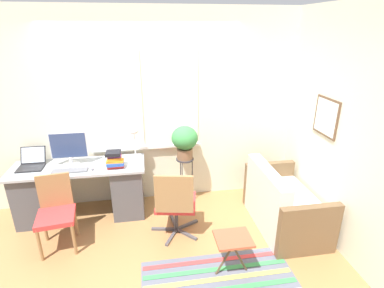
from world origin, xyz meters
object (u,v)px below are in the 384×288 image
laptop (32,163)px  potted_plant (185,140)px  office_chair_swivel (175,203)px  plant_stand (185,165)px  mouse (92,169)px  desk_lamp (134,134)px  desk_chair_wooden (56,211)px  keyboard (70,171)px  book_stack (115,160)px  monitor (69,148)px  couch_loveseat (283,206)px  folding_stool (233,241)px

laptop → potted_plant: size_ratio=0.72×
office_chair_swivel → plant_stand: office_chair_swivel is taller
mouse → office_chair_swivel: office_chair_swivel is taller
desk_lamp → desk_chair_wooden: size_ratio=0.51×
desk_lamp → plant_stand: desk_lamp is taller
keyboard → book_stack: book_stack is taller
office_chair_swivel → potted_plant: bearing=-96.0°
monitor → keyboard: size_ratio=1.06×
laptop → potted_plant: (1.99, 0.03, 0.18)m
desk_lamp → couch_loveseat: bearing=-23.2°
keyboard → folding_stool: bearing=-33.8°
keyboard → plant_stand: size_ratio=0.60×
desk_lamp → mouse: bearing=-151.7°
keyboard → desk_lamp: (0.81, 0.29, 0.33)m
book_stack → folding_stool: book_stack is taller
plant_stand → couch_loveseat: bearing=-32.9°
office_chair_swivel → folding_stool: office_chair_swivel is taller
potted_plant → book_stack: bearing=-166.1°
office_chair_swivel → desk_lamp: bearing=-47.9°
desk_chair_wooden → book_stack: bearing=25.9°
laptop → office_chair_swivel: 1.94m
mouse → plant_stand: mouse is taller
potted_plant → folding_stool: size_ratio=1.03×
desk_chair_wooden → laptop: bearing=114.7°
office_chair_swivel → folding_stool: (0.51, -0.72, -0.06)m
mouse → book_stack: book_stack is taller
monitor → plant_stand: 1.55m
desk_chair_wooden → couch_loveseat: 2.76m
laptop → folding_stool: 2.71m
folding_stool → couch_loveseat: bearing=38.4°
keyboard → mouse: (0.27, -0.00, 0.01)m
desk_chair_wooden → office_chair_swivel: office_chair_swivel is taller
mouse → desk_chair_wooden: bearing=-132.9°
office_chair_swivel → potted_plant: (0.22, 0.72, 0.52)m
couch_loveseat → laptop: bearing=77.1°
mouse → desk_chair_wooden: desk_chair_wooden is taller
keyboard → monitor: bearing=95.5°
laptop → desk_lamp: 1.35m
book_stack → potted_plant: size_ratio=0.48×
desk_chair_wooden → couch_loveseat: desk_chair_wooden is taller
keyboard → desk_chair_wooden: 0.52m
mouse → desk_lamp: 0.69m
mouse → book_stack: size_ratio=0.26×
desk_lamp → folding_stool: (0.97, -1.47, -0.69)m
desk_lamp → couch_loveseat: 2.15m
book_stack → keyboard: bearing=-177.8°
desk_chair_wooden → office_chair_swivel: bearing=-9.6°
monitor → couch_loveseat: size_ratio=0.38×
monitor → mouse: size_ratio=7.91×
laptop → plant_stand: bearing=0.9°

